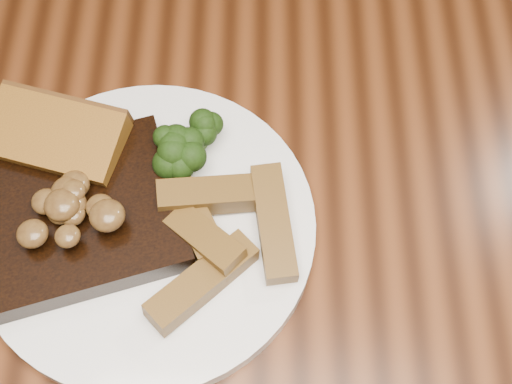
% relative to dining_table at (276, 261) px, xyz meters
% --- Properties ---
extents(dining_table, '(1.60, 0.90, 0.75)m').
position_rel_dining_table_xyz_m(dining_table, '(0.00, 0.00, 0.00)').
color(dining_table, '#532810').
rests_on(dining_table, ground).
extents(plate, '(0.30, 0.30, 0.01)m').
position_rel_dining_table_xyz_m(plate, '(-0.11, -0.01, 0.10)').
color(plate, white).
rests_on(plate, dining_table).
extents(steak, '(0.22, 0.19, 0.03)m').
position_rel_dining_table_xyz_m(steak, '(-0.17, -0.01, 0.12)').
color(steak, black).
rests_on(steak, plate).
extents(steak_bone, '(0.15, 0.06, 0.02)m').
position_rel_dining_table_xyz_m(steak_bone, '(-0.17, -0.08, 0.11)').
color(steak_bone, beige).
rests_on(steak_bone, plate).
extents(mushroom_pile, '(0.08, 0.08, 0.03)m').
position_rel_dining_table_xyz_m(mushroom_pile, '(-0.17, -0.02, 0.15)').
color(mushroom_pile, brown).
rests_on(mushroom_pile, steak).
extents(garlic_bread, '(0.12, 0.09, 0.02)m').
position_rel_dining_table_xyz_m(garlic_bread, '(-0.19, 0.05, 0.12)').
color(garlic_bread, '#8C5A19').
rests_on(garlic_bread, plate).
extents(potato_wedges, '(0.13, 0.13, 0.02)m').
position_rel_dining_table_xyz_m(potato_wedges, '(-0.04, -0.03, 0.12)').
color(potato_wedges, brown).
rests_on(potato_wedges, plate).
extents(broccoli_cluster, '(0.07, 0.07, 0.04)m').
position_rel_dining_table_xyz_m(broccoli_cluster, '(-0.08, 0.06, 0.12)').
color(broccoli_cluster, '#17320B').
rests_on(broccoli_cluster, plate).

